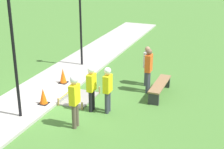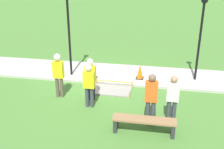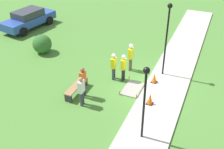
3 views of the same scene
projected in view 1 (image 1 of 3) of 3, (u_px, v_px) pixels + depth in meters
ground_plane at (60, 103)px, 12.88m from camera, size 60.00×60.00×0.00m
sidewalk at (33, 97)px, 13.26m from camera, size 28.00×2.33×0.10m
wet_concrete_patch at (80, 98)px, 13.18m from camera, size 1.61×1.02×0.29m
traffic_cone_near_patch at (63, 76)px, 14.39m from camera, size 0.34×0.34×0.64m
traffic_cone_far_patch at (43, 96)px, 12.49m from camera, size 0.34×0.34×0.60m
park_bench at (160, 87)px, 13.42m from camera, size 1.99×0.44×0.51m
worker_supervisor at (75, 97)px, 10.82m from camera, size 0.40×0.26×1.80m
worker_assistant at (108, 86)px, 11.83m from camera, size 0.40×0.24×1.69m
worker_trainee at (91, 85)px, 11.96m from camera, size 0.40×0.24×1.68m
bystander_in_orange_shirt at (149, 68)px, 13.51m from camera, size 0.40×0.24×1.81m
bystander_in_gray_shirt at (147, 64)px, 14.22m from camera, size 0.40×0.22×1.69m
lamppost_near at (12, 35)px, 10.72m from camera, size 0.28×0.28×4.38m
lamppost_far at (80, 16)px, 15.88m from camera, size 0.28×0.28×3.60m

